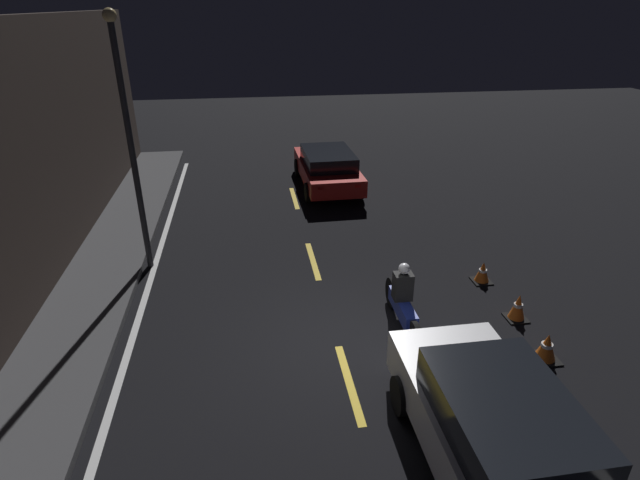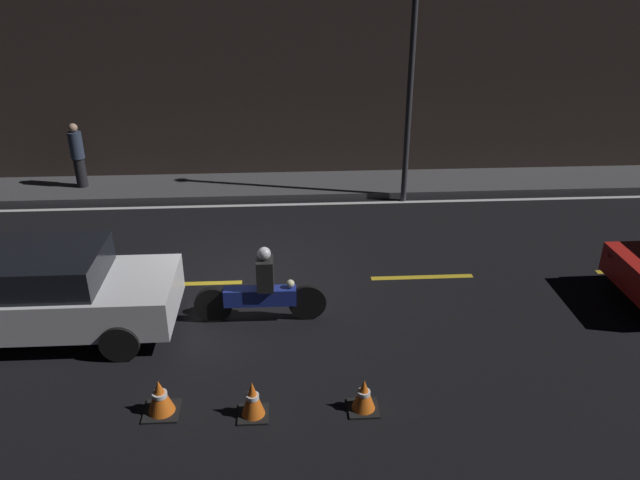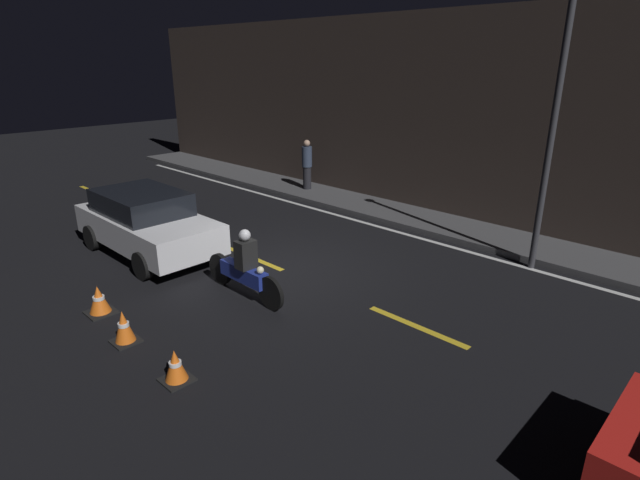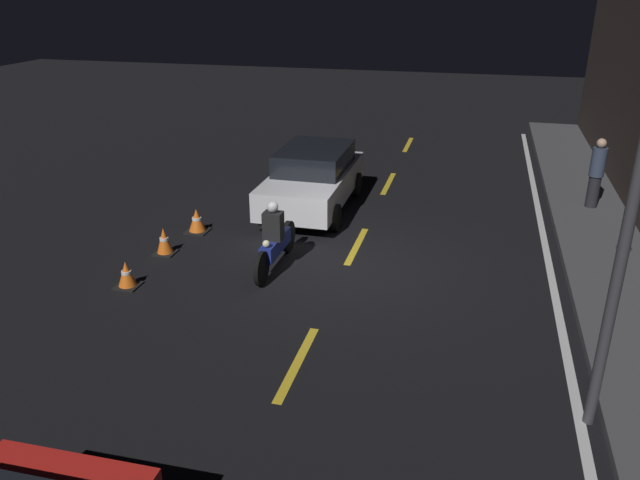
% 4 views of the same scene
% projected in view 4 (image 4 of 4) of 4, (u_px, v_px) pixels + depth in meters
% --- Properties ---
extents(ground_plane, '(56.00, 56.00, 0.00)m').
position_uv_depth(ground_plane, '(347.00, 265.00, 12.32)').
color(ground_plane, black).
extents(raised_curb, '(28.00, 1.74, 0.16)m').
position_uv_depth(raised_curb, '(620.00, 291.00, 11.15)').
color(raised_curb, '#424244').
rests_on(raised_curb, ground).
extents(lane_dash_a, '(2.00, 0.14, 0.01)m').
position_uv_depth(lane_dash_a, '(408.00, 145.00, 21.25)').
color(lane_dash_a, gold).
rests_on(lane_dash_a, ground).
extents(lane_dash_b, '(2.00, 0.14, 0.01)m').
position_uv_depth(lane_dash_b, '(388.00, 183.00, 17.23)').
color(lane_dash_b, gold).
rests_on(lane_dash_b, ground).
extents(lane_dash_c, '(2.00, 0.14, 0.01)m').
position_uv_depth(lane_dash_c, '(357.00, 246.00, 13.22)').
color(lane_dash_c, gold).
rests_on(lane_dash_c, ground).
extents(lane_dash_d, '(2.00, 0.14, 0.01)m').
position_uv_depth(lane_dash_d, '(297.00, 363.00, 9.20)').
color(lane_dash_d, gold).
rests_on(lane_dash_d, ground).
extents(lane_solid_kerb, '(25.20, 0.14, 0.01)m').
position_uv_depth(lane_solid_kerb, '(553.00, 287.00, 11.44)').
color(lane_solid_kerb, silver).
rests_on(lane_solid_kerb, ground).
extents(sedan_white, '(4.06, 1.88, 1.49)m').
position_uv_depth(sedan_white, '(313.00, 178.00, 15.09)').
color(sedan_white, silver).
rests_on(sedan_white, ground).
extents(motorcycle, '(2.26, 0.36, 1.39)m').
position_uv_depth(motorcycle, '(275.00, 240.00, 12.05)').
color(motorcycle, black).
rests_on(motorcycle, ground).
extents(traffic_cone_near, '(0.49, 0.49, 0.54)m').
position_uv_depth(traffic_cone_near, '(197.00, 221.00, 13.87)').
color(traffic_cone_near, black).
rests_on(traffic_cone_near, ground).
extents(traffic_cone_mid, '(0.42, 0.42, 0.56)m').
position_uv_depth(traffic_cone_mid, '(164.00, 241.00, 12.75)').
color(traffic_cone_mid, black).
rests_on(traffic_cone_mid, ground).
extents(traffic_cone_far, '(0.43, 0.43, 0.50)m').
position_uv_depth(traffic_cone_far, '(127.00, 275.00, 11.39)').
color(traffic_cone_far, black).
rests_on(traffic_cone_far, ground).
extents(pedestrian, '(0.34, 0.34, 1.67)m').
position_uv_depth(pedestrian, '(596.00, 173.00, 14.70)').
color(pedestrian, black).
rests_on(pedestrian, raised_curb).
extents(street_lamp, '(0.28, 0.28, 5.76)m').
position_uv_depth(street_lamp, '(638.00, 180.00, 6.73)').
color(street_lamp, '#333338').
rests_on(street_lamp, ground).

